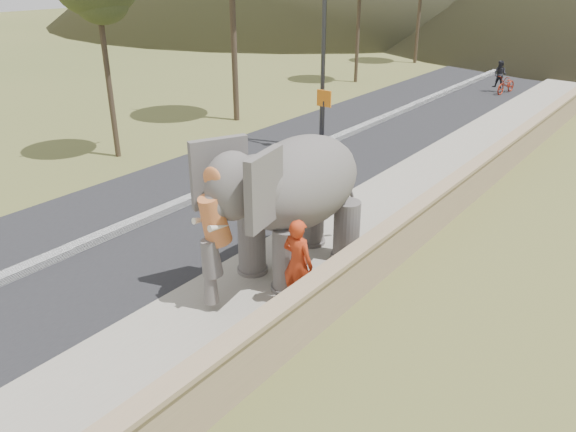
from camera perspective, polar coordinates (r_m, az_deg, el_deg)
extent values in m
plane|color=olive|center=(11.26, -8.66, -11.87)|extent=(160.00, 160.00, 0.00)
cube|color=black|center=(21.03, 1.04, 6.06)|extent=(7.00, 120.00, 0.03)
cube|color=black|center=(21.00, 1.04, 6.31)|extent=(0.35, 120.00, 0.22)
cube|color=#9E9687|center=(18.69, 13.54, 3.18)|extent=(3.00, 120.00, 0.15)
cube|color=tan|center=(17.99, 18.45, 3.37)|extent=(0.30, 120.00, 1.10)
cylinder|color=#2C2D31|center=(21.38, 3.64, 17.28)|extent=(0.16, 0.16, 8.00)
cylinder|color=#2D2D33|center=(21.17, 3.60, 8.93)|extent=(0.08, 0.08, 2.00)
cube|color=orange|center=(20.91, 3.68, 11.84)|extent=(0.60, 0.05, 0.60)
imported|color=#AA2E12|center=(11.28, 1.00, -4.81)|extent=(0.70, 0.46, 1.91)
imported|color=maroon|center=(33.92, 21.31, 12.33)|extent=(0.90, 1.95, 0.99)
imported|color=black|center=(33.95, 20.74, 13.30)|extent=(0.79, 0.65, 1.49)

